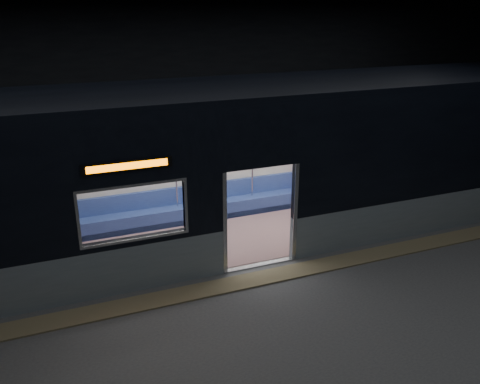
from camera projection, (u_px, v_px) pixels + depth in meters
station_floor at (283, 291)px, 9.20m from camera, size 24.00×14.00×0.01m
station_envelope at (290, 88)px, 7.93m from camera, size 24.00×14.00×5.00m
tactile_strip at (270, 276)px, 9.68m from camera, size 22.80×0.50×0.03m
metro_car at (232, 157)px, 10.77m from camera, size 18.00×3.04×3.35m
passenger at (307, 175)px, 12.86m from camera, size 0.44×0.73×1.41m
handbag at (309, 183)px, 12.68m from camera, size 0.32×0.28×0.14m
transit_map at (267, 151)px, 12.55m from camera, size 0.97×0.03×0.63m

